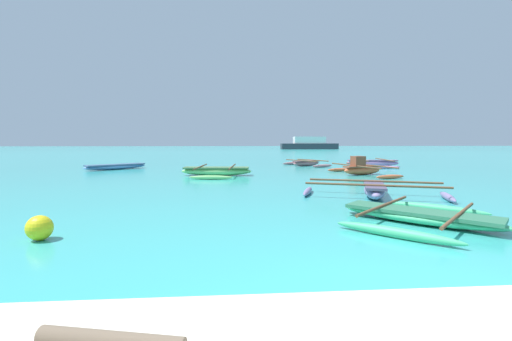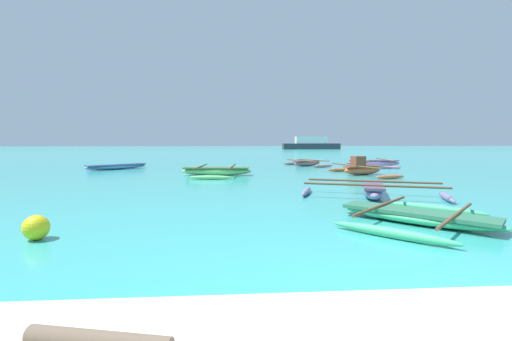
% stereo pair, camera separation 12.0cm
% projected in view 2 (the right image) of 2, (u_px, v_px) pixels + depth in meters
% --- Properties ---
extents(moored_boat_0, '(3.76, 4.60, 0.52)m').
position_uv_depth(moored_boat_0, '(373.00, 163.00, 24.31)').
color(moored_boat_0, '#C680C0').
rests_on(moored_boat_0, ground_plane).
extents(moored_boat_1, '(3.57, 3.14, 0.34)m').
position_uv_depth(moored_boat_1, '(116.00, 166.00, 21.84)').
color(moored_boat_1, '#6795D3').
rests_on(moored_boat_1, ground_plane).
extents(moored_boat_2, '(4.79, 3.17, 0.49)m').
position_uv_depth(moored_boat_2, '(373.00, 190.00, 11.01)').
color(moored_boat_2, gray).
rests_on(moored_boat_2, ground_plane).
extents(moored_boat_3, '(3.98, 3.98, 0.34)m').
position_uv_depth(moored_boat_3, '(416.00, 216.00, 7.51)').
color(moored_boat_3, '#46BD7E').
rests_on(moored_boat_3, ground_plane).
extents(moored_boat_4, '(3.74, 4.11, 0.50)m').
position_uv_depth(moored_boat_4, '(216.00, 171.00, 17.91)').
color(moored_boat_4, '#81CF73').
rests_on(moored_boat_4, ground_plane).
extents(moored_boat_5, '(3.26, 3.90, 0.44)m').
position_uv_depth(moored_boat_5, '(307.00, 163.00, 24.81)').
color(moored_boat_5, '#AE6D74').
rests_on(moored_boat_5, ground_plane).
extents(moored_boat_6, '(2.77, 4.72, 1.00)m').
position_uv_depth(moored_boat_6, '(362.00, 169.00, 18.26)').
color(moored_boat_6, '#D56237').
rests_on(moored_boat_6, ground_plane).
extents(mooring_buoy_0, '(0.46, 0.46, 0.46)m').
position_uv_depth(mooring_buoy_0, '(36.00, 228.00, 6.24)').
color(mooring_buoy_0, yellow).
rests_on(mooring_buoy_0, ground_plane).
extents(driftwood_0, '(1.24, 0.43, 0.16)m').
position_uv_depth(driftwood_0, '(98.00, 341.00, 2.76)').
color(driftwood_0, '#75604C').
rests_on(driftwood_0, beach_strip).
extents(distant_ferry, '(12.57, 2.77, 2.77)m').
position_uv_depth(distant_ferry, '(311.00, 144.00, 75.99)').
color(distant_ferry, '#2D333D').
rests_on(distant_ferry, ground_plane).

